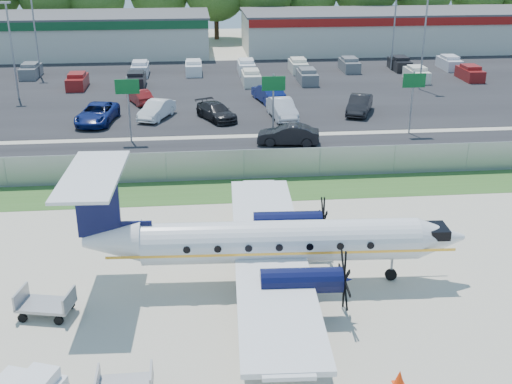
{
  "coord_description": "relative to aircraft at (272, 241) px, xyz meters",
  "views": [
    {
      "loc": [
        -3.04,
        -25.02,
        14.91
      ],
      "look_at": [
        0.0,
        6.0,
        2.3
      ],
      "focal_mm": 45.0,
      "sensor_mm": 36.0,
      "label": 1
    }
  ],
  "objects": [
    {
      "name": "parked_car_b",
      "position": [
        -6.5,
        28.94,
        -2.12
      ],
      "size": [
        3.3,
        5.01,
        1.56
      ],
      "primitive_type": "imported",
      "rotation": [
        0.0,
        0.0,
        -0.38
      ],
      "color": "silver",
      "rests_on": "ground"
    },
    {
      "name": "parked_car_f",
      "position": [
        -8.3,
        34.39,
        -2.12
      ],
      "size": [
        2.85,
        4.38,
        1.36
      ],
      "primitive_type": "imported",
      "rotation": [
        0.0,
        0.0,
        3.51
      ],
      "color": "maroon",
      "rests_on": "ground"
    },
    {
      "name": "tree_line",
      "position": [
        -0.18,
        73.5,
        -2.12
      ],
      "size": [
        112.0,
        6.0,
        14.0
      ],
      "primitive_type": null,
      "color": "#2F591A",
      "rests_on": "ground"
    },
    {
      "name": "aircraft",
      "position": [
        0.0,
        0.0,
        0.0
      ],
      "size": [
        17.72,
        17.49,
        5.5
      ],
      "color": "silver",
      "rests_on": "ground"
    },
    {
      "name": "parked_car_a",
      "position": [
        -11.43,
        28.01,
        -2.12
      ],
      "size": [
        3.52,
        6.18,
        1.62
      ],
      "primitive_type": "imported",
      "rotation": [
        0.0,
        0.0,
        -0.15
      ],
      "color": "navy",
      "rests_on": "ground"
    },
    {
      "name": "sign_left",
      "position": [
        -8.18,
        22.41,
        1.49
      ],
      "size": [
        1.8,
        0.26,
        5.0
      ],
      "color": "gray",
      "rests_on": "ground"
    },
    {
      "name": "light_pole_ne",
      "position": [
        19.82,
        37.5,
        3.11
      ],
      "size": [
        0.9,
        0.35,
        9.09
      ],
      "color": "gray",
      "rests_on": "ground"
    },
    {
      "name": "building_west",
      "position": [
        -24.18,
        61.48,
        0.51
      ],
      "size": [
        46.4,
        12.4,
        5.24
      ],
      "color": "beige",
      "rests_on": "ground"
    },
    {
      "name": "parked_car_c",
      "position": [
        -1.4,
        28.04,
        -2.12
      ],
      "size": [
        3.92,
        5.36,
        1.44
      ],
      "primitive_type": "imported",
      "rotation": [
        0.0,
        0.0,
        0.43
      ],
      "color": "black",
      "rests_on": "ground"
    },
    {
      "name": "sign_right",
      "position": [
        13.82,
        22.41,
        1.49
      ],
      "size": [
        1.8,
        0.26,
        5.0
      ],
      "color": "gray",
      "rests_on": "ground"
    },
    {
      "name": "grass_verge",
      "position": [
        -0.18,
        11.5,
        -2.11
      ],
      "size": [
        170.0,
        4.0,
        0.02
      ],
      "primitive_type": "cube",
      "color": "#2D561E",
      "rests_on": "ground"
    },
    {
      "name": "access_road",
      "position": [
        -0.18,
        18.5,
        -2.11
      ],
      "size": [
        170.0,
        8.0,
        0.02
      ],
      "primitive_type": "cube",
      "color": "black",
      "rests_on": "ground"
    },
    {
      "name": "ground",
      "position": [
        -0.18,
        -0.5,
        -2.12
      ],
      "size": [
        170.0,
        170.0,
        0.0
      ],
      "primitive_type": "plane",
      "color": "#BAB39D",
      "rests_on": "ground"
    },
    {
      "name": "parked_car_g",
      "position": [
        3.75,
        33.88,
        -2.12
      ],
      "size": [
        2.88,
        5.4,
        1.69
      ],
      "primitive_type": "imported",
      "rotation": [
        0.0,
        0.0,
        3.36
      ],
      "color": "navy",
      "rests_on": "ground"
    },
    {
      "name": "building_east",
      "position": [
        25.82,
        61.48,
        0.51
      ],
      "size": [
        44.4,
        12.4,
        5.24
      ],
      "color": "beige",
      "rests_on": "ground"
    },
    {
      "name": "road_car_mid",
      "position": [
        3.74,
        20.52,
        -2.12
      ],
      "size": [
        4.87,
        2.38,
        1.54
      ],
      "primitive_type": "imported",
      "rotation": [
        0.0,
        0.0,
        -1.74
      ],
      "color": "black",
      "rests_on": "ground"
    },
    {
      "name": "parking_lot",
      "position": [
        -0.18,
        39.5,
        -2.11
      ],
      "size": [
        170.0,
        32.0,
        0.02
      ],
      "primitive_type": "cube",
      "color": "black",
      "rests_on": "ground"
    },
    {
      "name": "sign_mid",
      "position": [
        2.82,
        22.41,
        1.49
      ],
      "size": [
        1.8,
        0.26,
        5.0
      ],
      "color": "gray",
      "rests_on": "ground"
    },
    {
      "name": "baggage_cart_far",
      "position": [
        -5.97,
        -7.15,
        -1.65
      ],
      "size": [
        1.93,
        1.18,
        1.01
      ],
      "color": "gray",
      "rests_on": "ground"
    },
    {
      "name": "perimeter_fence",
      "position": [
        -0.18,
        13.5,
        -1.12
      ],
      "size": [
        120.0,
        0.06,
        1.99
      ],
      "color": "gray",
      "rests_on": "ground"
    },
    {
      "name": "light_pole_se",
      "position": [
        19.82,
        47.5,
        3.11
      ],
      "size": [
        0.9,
        0.35,
        9.09
      ],
      "color": "gray",
      "rests_on": "ground"
    },
    {
      "name": "parked_car_e",
      "position": [
        11.31,
        28.76,
        -2.12
      ],
      "size": [
        3.5,
        5.29,
        1.65
      ],
      "primitive_type": "imported",
      "rotation": [
        0.0,
        0.0,
        -0.39
      ],
      "color": "black",
      "rests_on": "ground"
    },
    {
      "name": "cone_port_wing",
      "position": [
        3.65,
        -7.54,
        -1.84
      ],
      "size": [
        0.42,
        0.42,
        0.6
      ],
      "color": "#FF3708",
      "rests_on": "ground"
    },
    {
      "name": "far_parking_rows",
      "position": [
        -0.18,
        44.5,
        -2.12
      ],
      "size": [
        56.0,
        10.0,
        1.6
      ],
      "primitive_type": null,
      "color": "gray",
      "rests_on": "ground"
    },
    {
      "name": "light_pole_sw",
      "position": [
        -20.18,
        47.5,
        3.11
      ],
      "size": [
        0.9,
        0.35,
        9.09
      ],
      "color": "gray",
      "rests_on": "ground"
    },
    {
      "name": "parked_car_d",
      "position": [
        4.29,
        27.97,
        -2.12
      ],
      "size": [
        2.32,
        5.29,
        1.69
      ],
      "primitive_type": "imported",
      "rotation": [
        0.0,
        0.0,
        0.1
      ],
      "color": "silver",
      "rests_on": "ground"
    },
    {
      "name": "light_pole_nw",
      "position": [
        -20.18,
        37.5,
        3.11
      ],
      "size": [
        0.9,
        0.35,
        9.09
      ],
      "color": "gray",
      "rests_on": "ground"
    },
    {
      "name": "baggage_cart_near",
      "position": [
        -9.71,
        -1.74,
        -1.58
      ],
      "size": [
        2.46,
        1.78,
        1.17
      ],
      "color": "gray",
      "rests_on": "ground"
    },
    {
      "name": "cone_starboard_wing",
      "position": [
        -6.88,
        14.37,
        -1.84
      ],
      "size": [
        0.42,
        0.42,
        0.6
      ],
      "color": "#FF3708",
      "rests_on": "ground"
    }
  ]
}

